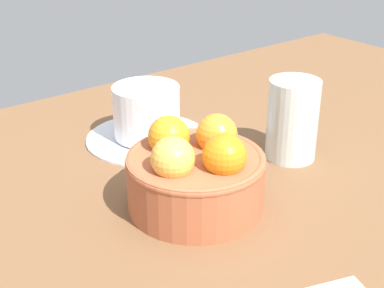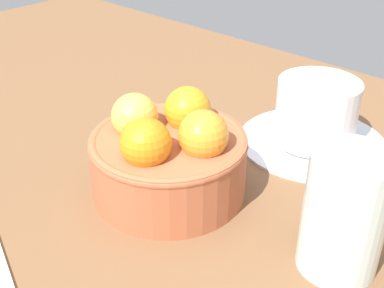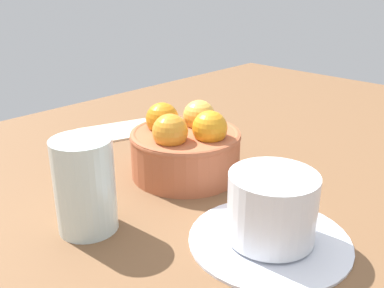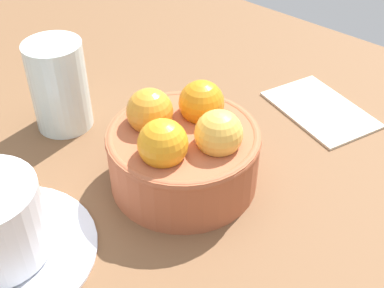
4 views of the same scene
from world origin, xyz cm
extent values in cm
cube|color=brown|center=(0.00, 0.00, -1.84)|extent=(138.69, 80.88, 3.68)
cylinder|color=#AD5938|center=(0.00, 0.00, 3.01)|extent=(14.56, 14.56, 6.02)
torus|color=#AD5938|center=(0.00, 0.00, 5.62)|extent=(14.76, 14.76, 1.00)
sphere|color=orange|center=(0.84, -3.54, 7.26)|extent=(4.48, 4.48, 4.48)
sphere|color=orange|center=(3.54, 0.84, 7.26)|extent=(4.51, 4.51, 4.51)
sphere|color=orange|center=(-0.84, 3.54, 7.26)|extent=(4.51, 4.51, 4.51)
sphere|color=#F2B649|center=(-3.54, -0.84, 7.26)|extent=(4.43, 4.43, 4.43)
cylinder|color=silver|center=(5.46, 17.45, 0.30)|extent=(16.57, 16.57, 0.60)
cylinder|color=white|center=(5.46, 17.45, 4.07)|extent=(8.90, 8.90, 6.94)
cylinder|color=silver|center=(16.81, 1.92, 5.11)|extent=(6.34, 6.34, 10.22)
camera|label=1|loc=(-31.86, -40.10, 32.02)|focal=51.89mm
camera|label=2|loc=(28.51, -27.94, 28.88)|focal=46.97mm
camera|label=3|loc=(38.01, 37.68, 25.66)|focal=40.46mm
camera|label=4|loc=(-25.64, 27.49, 34.65)|focal=47.23mm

